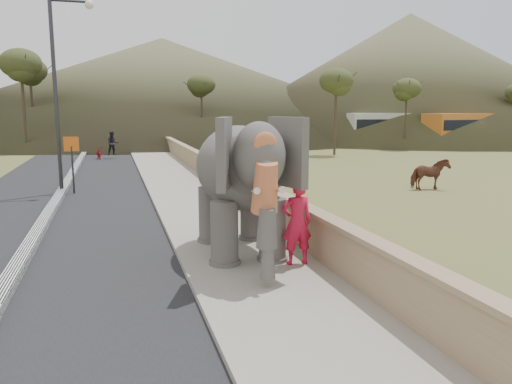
# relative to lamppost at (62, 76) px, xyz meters

# --- Properties ---
(ground) EXTENTS (160.00, 160.00, 0.00)m
(ground) POSITION_rel_lamppost_xyz_m (4.69, -13.49, -4.87)
(ground) COLOR olive
(ground) RESTS_ON ground
(road) EXTENTS (7.00, 120.00, 0.03)m
(road) POSITION_rel_lamppost_xyz_m (-0.31, -3.49, -4.86)
(road) COLOR black
(road) RESTS_ON ground
(median) EXTENTS (0.35, 120.00, 0.22)m
(median) POSITION_rel_lamppost_xyz_m (-0.31, -3.49, -4.76)
(median) COLOR black
(median) RESTS_ON ground
(walkway) EXTENTS (3.00, 120.00, 0.15)m
(walkway) POSITION_rel_lamppost_xyz_m (4.69, -3.49, -4.80)
(walkway) COLOR #9E9687
(walkway) RESTS_ON ground
(parapet) EXTENTS (0.30, 120.00, 1.10)m
(parapet) POSITION_rel_lamppost_xyz_m (6.34, -3.49, -4.32)
(parapet) COLOR tan
(parapet) RESTS_ON ground
(lamppost) EXTENTS (1.76, 0.36, 8.00)m
(lamppost) POSITION_rel_lamppost_xyz_m (0.00, 0.00, 0.00)
(lamppost) COLOR #28292D
(lamppost) RESTS_ON ground
(signboard) EXTENTS (0.60, 0.08, 2.40)m
(signboard) POSITION_rel_lamppost_xyz_m (0.19, -0.19, -3.23)
(signboard) COLOR #2D2D33
(signboard) RESTS_ON ground
(cow) EXTENTS (1.68, 0.83, 1.39)m
(cow) POSITION_rel_lamppost_xyz_m (15.21, -3.37, -4.18)
(cow) COLOR brown
(cow) RESTS_ON ground
(distant_car) EXTENTS (4.52, 2.73, 1.44)m
(distant_car) POSITION_rel_lamppost_xyz_m (22.76, 23.41, -4.15)
(distant_car) COLOR #B6B5BC
(distant_car) RESTS_ON ground
(bus_white) EXTENTS (11.25, 4.16, 3.10)m
(bus_white) POSITION_rel_lamppost_xyz_m (29.14, 20.51, -3.32)
(bus_white) COLOR beige
(bus_white) RESTS_ON ground
(bus_orange) EXTENTS (11.27, 4.45, 3.10)m
(bus_orange) POSITION_rel_lamppost_xyz_m (34.60, 17.48, -3.32)
(bus_orange) COLOR #C56B22
(bus_orange) RESTS_ON ground
(hill_right) EXTENTS (56.00, 56.00, 16.00)m
(hill_right) POSITION_rel_lamppost_xyz_m (40.69, 38.51, 3.13)
(hill_right) COLOR brown
(hill_right) RESTS_ON ground
(hill_far) EXTENTS (80.00, 80.00, 14.00)m
(hill_far) POSITION_rel_lamppost_xyz_m (9.69, 56.51, 2.13)
(hill_far) COLOR brown
(hill_far) RESTS_ON ground
(elephant_and_man) EXTENTS (2.48, 4.47, 3.19)m
(elephant_and_man) POSITION_rel_lamppost_xyz_m (4.71, -10.80, -3.14)
(elephant_and_man) COLOR #625D58
(elephant_and_man) RESTS_ON ground
(motorcyclist) EXTENTS (1.83, 1.77, 1.96)m
(motorcyclist) POSITION_rel_lamppost_xyz_m (1.38, 14.70, -4.09)
(motorcyclist) COLOR maroon
(motorcyclist) RESTS_ON ground
(trees) EXTENTS (47.73, 41.92, 8.63)m
(trees) POSITION_rel_lamppost_xyz_m (4.87, 16.56, -1.18)
(trees) COLOR #473828
(trees) RESTS_ON ground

